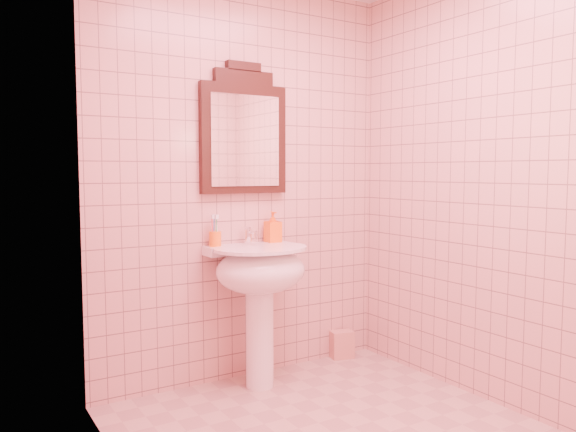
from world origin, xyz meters
TOP-DOWN VIEW (x-y plane):
  - back_wall at (0.00, 1.10)m, footprint 2.00×0.02m
  - pedestal_sink at (-0.02, 0.87)m, footprint 0.58×0.58m
  - faucet at (-0.02, 1.01)m, footprint 0.04×0.16m
  - mirror at (-0.02, 1.07)m, footprint 0.58×0.06m
  - toothbrush_cup at (-0.24, 1.04)m, footprint 0.07×0.07m
  - soap_dispenser at (0.16, 1.02)m, footprint 0.09×0.09m
  - towel at (0.73, 1.04)m, footprint 0.18×0.14m

SIDE VIEW (x-z plane):
  - towel at x=0.73m, z-range 0.00..0.19m
  - pedestal_sink at x=-0.02m, z-range 0.23..1.09m
  - toothbrush_cup at x=-0.24m, z-range 0.83..0.99m
  - faucet at x=-0.02m, z-range 0.87..0.97m
  - soap_dispenser at x=0.16m, z-range 0.86..1.06m
  - back_wall at x=0.00m, z-range 0.00..2.50m
  - mirror at x=-0.02m, z-range 1.15..1.96m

